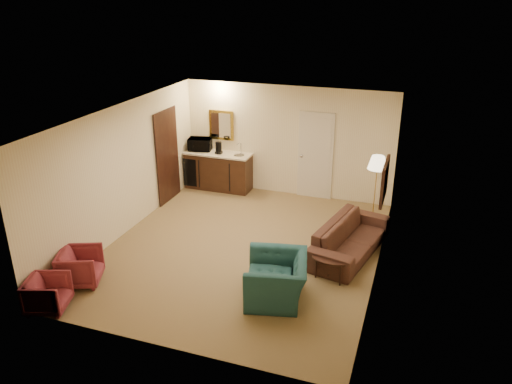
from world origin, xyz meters
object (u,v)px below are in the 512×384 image
rose_chair_near (80,265)px  rose_chair_far (47,292)px  teal_armchair (277,272)px  microwave (200,143)px  floor_lamp (375,190)px  waste_bin (241,189)px  wetbar_cabinet (219,171)px  coffee_table (332,268)px  sofa (351,233)px  coffee_maker (219,148)px

rose_chair_near → rose_chair_far: bearing=157.2°
teal_armchair → microwave: bearing=-155.4°
floor_lamp → microwave: bearing=169.0°
rose_chair_near → waste_bin: (1.15, 4.55, -0.20)m
wetbar_cabinet → rose_chair_near: 4.75m
coffee_table → floor_lamp: bearing=80.6°
wetbar_cabinet → sofa: wetbar_cabinet is taller
coffee_maker → sofa: bearing=-29.2°
sofa → coffee_maker: (-3.56, 2.19, 0.64)m
sofa → rose_chair_near: size_ratio=3.23×
teal_armchair → rose_chair_near: 3.30m
rose_chair_near → coffee_table: bearing=-91.6°
wetbar_cabinet → coffee_maker: bearing=-46.3°
wetbar_cabinet → coffee_maker: size_ratio=5.74×
rose_chair_near → microwave: bearing=-22.8°
rose_chair_far → floor_lamp: bearing=-61.2°
waste_bin → rose_chair_near: bearing=-104.2°
teal_armchair → coffee_table: 1.17m
sofa → rose_chair_far: size_ratio=3.57×
wetbar_cabinet → teal_armchair: size_ratio=1.51×
wetbar_cabinet → coffee_table: size_ratio=2.36×
teal_armchair → rose_chair_far: teal_armchair is taller
microwave → coffee_table: bearing=-51.5°
wetbar_cabinet → teal_armchair: teal_armchair is taller
teal_armchair → floor_lamp: (1.12, 3.29, 0.28)m
microwave → sofa: bearing=-41.1°
sofa → floor_lamp: bearing=2.4°
teal_armchair → coffee_maker: bearing=-159.7°
microwave → coffee_maker: (0.54, -0.09, -0.04)m
sofa → waste_bin: (-2.95, 2.06, -0.29)m
waste_bin → coffee_maker: 1.12m
rose_chair_far → microwave: size_ratio=1.10×
wetbar_cabinet → floor_lamp: (3.85, -0.78, 0.29)m
rose_chair_far → wetbar_cabinet: bearing=-23.8°
teal_armchair → coffee_maker: size_ratio=3.80×
sofa → rose_chair_far: sofa is taller
rose_chair_near → rose_chair_far: (0.00, -0.80, -0.03)m
floor_lamp → wetbar_cabinet: bearing=168.5°
teal_armchair → coffee_table: teal_armchair is taller
teal_armchair → microwave: size_ratio=1.97×
coffee_table → waste_bin: bearing=132.8°
rose_chair_near → coffee_maker: coffee_maker is taller
rose_chair_far → waste_bin: (1.15, 5.35, -0.17)m
rose_chair_near → coffee_table: (3.95, 1.53, -0.14)m
coffee_table → coffee_maker: (-3.41, 3.16, 0.86)m
waste_bin → microwave: size_ratio=0.48×
waste_bin → rose_chair_far: bearing=-102.1°
sofa → floor_lamp: size_ratio=1.44×
microwave → rose_chair_far: bearing=-102.0°
sofa → microwave: size_ratio=3.92×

